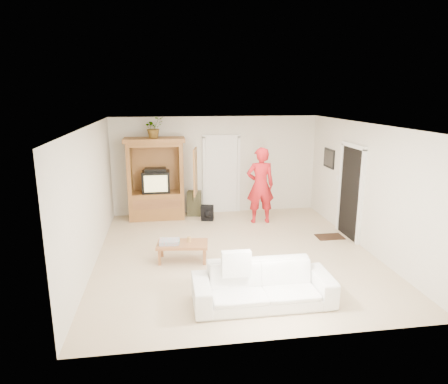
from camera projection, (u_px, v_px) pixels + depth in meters
The scene contains 19 objects.
floor at pixel (235, 253), 8.18m from camera, with size 6.00×6.00×0.00m, color tan.
ceiling at pixel (236, 125), 7.55m from camera, with size 6.00×6.00×0.00m, color white.
wall_back at pixel (216, 165), 10.74m from camera, with size 5.50×5.50×0.00m, color silver.
wall_front at pixel (277, 248), 4.98m from camera, with size 5.50×5.50×0.00m, color silver.
wall_left at pixel (91, 197), 7.47m from camera, with size 6.00×6.00×0.00m, color silver.
wall_right at pixel (366, 187), 8.26m from camera, with size 6.00×6.00×0.00m, color silver.
armoire at pixel (157, 184), 10.29m from camera, with size 1.82×1.14×2.10m.
door_back at pixel (221, 176), 10.80m from camera, with size 0.85×0.05×2.04m, color white.
doorway_right at pixel (351, 193), 8.90m from camera, with size 0.05×0.90×2.04m, color black.
framed_picture at pixel (329, 158), 10.01m from camera, with size 0.03×0.60×0.48m, color black.
doormat at pixel (330, 237), 9.08m from camera, with size 0.60×0.40×0.02m, color #382316.
plant at pixel (154, 127), 9.90m from camera, with size 0.47×0.41×0.52m, color #4C7238.
man at pixel (260, 185), 9.92m from camera, with size 0.70×0.46×1.91m, color red.
sofa at pixel (263, 285), 6.15m from camera, with size 2.15×0.84×0.63m, color white.
coffee_table at pixel (183, 245), 7.74m from camera, with size 1.03×0.65×0.36m.
towel at pixel (169, 242), 7.68m from camera, with size 0.38×0.28×0.08m, color #EE4F60.
candle at pixel (189, 239), 7.78m from camera, with size 0.08×0.08×0.10m, color tan.
backpack_black at pixel (207, 213), 10.22m from camera, with size 0.31×0.18×0.39m, color black, non-canonical shape.
backpack_olive at pixel (194, 203), 10.64m from camera, with size 0.35×0.26×0.67m, color #47442B, non-canonical shape.
Camera 1 is at (-1.35, -7.52, 3.18)m, focal length 32.00 mm.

